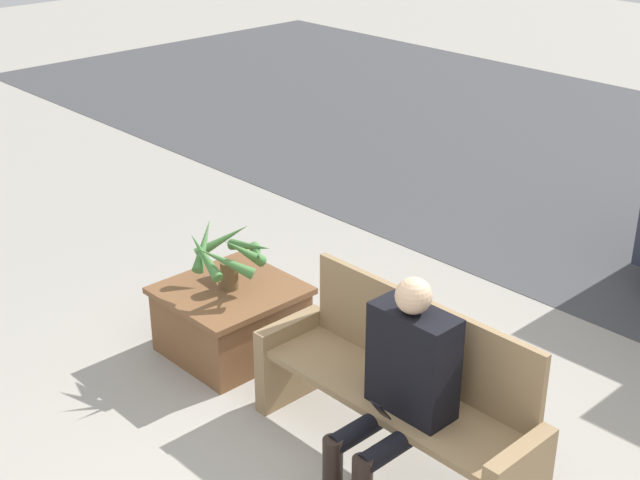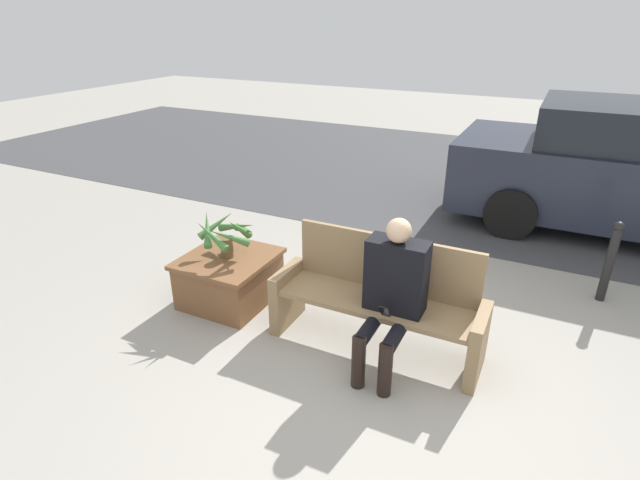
{
  "view_description": "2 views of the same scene",
  "coord_description": "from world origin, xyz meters",
  "px_view_note": "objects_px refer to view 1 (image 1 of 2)",
  "views": [
    {
      "loc": [
        2.37,
        -2.41,
        3.14
      ],
      "look_at": [
        -1.18,
        0.95,
        0.91
      ],
      "focal_mm": 50.0,
      "sensor_mm": 36.0,
      "label": 1
    },
    {
      "loc": [
        0.86,
        -2.66,
        2.53
      ],
      "look_at": [
        -0.96,
        1.02,
        0.66
      ],
      "focal_mm": 28.0,
      "sensor_mm": 36.0,
      "label": 2
    }
  ],
  "objects_px": {
    "person_seated": "(401,380)",
    "planter_box": "(231,317)",
    "bench": "(400,390)",
    "potted_plant": "(230,254)"
  },
  "relations": [
    {
      "from": "bench",
      "to": "potted_plant",
      "type": "height_order",
      "value": "potted_plant"
    },
    {
      "from": "planter_box",
      "to": "potted_plant",
      "type": "height_order",
      "value": "potted_plant"
    },
    {
      "from": "person_seated",
      "to": "potted_plant",
      "type": "bearing_deg",
      "value": 172.63
    },
    {
      "from": "bench",
      "to": "person_seated",
      "type": "distance_m",
      "value": 0.33
    },
    {
      "from": "person_seated",
      "to": "planter_box",
      "type": "distance_m",
      "value": 1.72
    },
    {
      "from": "bench",
      "to": "potted_plant",
      "type": "xyz_separation_m",
      "value": [
        -1.49,
        0.03,
        0.28
      ]
    },
    {
      "from": "person_seated",
      "to": "planter_box",
      "type": "xyz_separation_m",
      "value": [
        -1.66,
        0.21,
        -0.4
      ]
    },
    {
      "from": "bench",
      "to": "potted_plant",
      "type": "bearing_deg",
      "value": 178.78
    },
    {
      "from": "person_seated",
      "to": "planter_box",
      "type": "height_order",
      "value": "person_seated"
    },
    {
      "from": "planter_box",
      "to": "potted_plant",
      "type": "distance_m",
      "value": 0.46
    }
  ]
}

